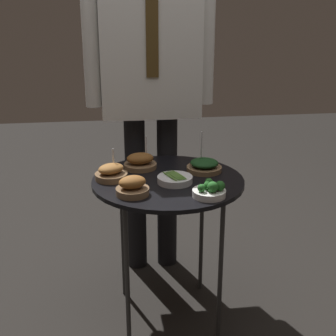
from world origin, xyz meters
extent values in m
plane|color=black|center=(0.00, 0.00, 0.00)|extent=(8.00, 8.00, 0.00)
cylinder|color=black|center=(0.00, 0.00, 0.69)|extent=(0.66, 0.66, 0.02)
cylinder|color=#2D2D2D|center=(0.20, -0.20, 0.34)|extent=(0.02, 0.02, 0.68)
cylinder|color=#2D2D2D|center=(-0.20, -0.20, 0.34)|extent=(0.02, 0.02, 0.68)
cylinder|color=#2D2D2D|center=(0.20, 0.20, 0.34)|extent=(0.02, 0.02, 0.68)
cylinder|color=#2D2D2D|center=(-0.20, 0.20, 0.34)|extent=(0.02, 0.02, 0.68)
cylinder|color=brown|center=(-0.11, 0.16, 0.71)|extent=(0.15, 0.15, 0.02)
ellipsoid|color=brown|center=(-0.11, 0.16, 0.74)|extent=(0.13, 0.10, 0.05)
cylinder|color=silver|center=(-0.08, 0.19, 0.77)|extent=(0.01, 0.01, 0.14)
cylinder|color=silver|center=(0.02, -0.05, 0.71)|extent=(0.15, 0.15, 0.03)
ellipsoid|color=#5B8938|center=(0.04, -0.04, 0.73)|extent=(0.05, 0.12, 0.01)
ellipsoid|color=#5B8938|center=(0.03, -0.04, 0.73)|extent=(0.05, 0.12, 0.01)
ellipsoid|color=#5B8938|center=(0.02, -0.05, 0.73)|extent=(0.05, 0.12, 0.01)
ellipsoid|color=#5B8938|center=(0.01, -0.05, 0.73)|extent=(0.05, 0.12, 0.01)
ellipsoid|color=#5B8938|center=(0.00, -0.06, 0.73)|extent=(0.05, 0.12, 0.01)
cylinder|color=brown|center=(-0.16, -0.15, 0.71)|extent=(0.13, 0.13, 0.03)
ellipsoid|color=brown|center=(-0.16, -0.15, 0.75)|extent=(0.13, 0.11, 0.05)
cylinder|color=white|center=(0.13, -0.21, 0.71)|extent=(0.13, 0.13, 0.03)
sphere|color=#236023|center=(0.17, -0.22, 0.74)|extent=(0.04, 0.04, 0.04)
sphere|color=#236023|center=(0.14, -0.17, 0.74)|extent=(0.03, 0.03, 0.03)
sphere|color=#236023|center=(0.13, -0.21, 0.74)|extent=(0.03, 0.03, 0.03)
sphere|color=#236023|center=(0.10, -0.23, 0.74)|extent=(0.03, 0.03, 0.03)
sphere|color=#236023|center=(0.14, -0.24, 0.74)|extent=(0.04, 0.04, 0.04)
cylinder|color=brown|center=(-0.24, 0.03, 0.71)|extent=(0.14, 0.14, 0.03)
ellipsoid|color=#93602D|center=(-0.24, 0.03, 0.74)|extent=(0.14, 0.13, 0.04)
cylinder|color=silver|center=(-0.23, 0.07, 0.76)|extent=(0.01, 0.01, 0.12)
cylinder|color=brown|center=(0.17, 0.08, 0.71)|extent=(0.16, 0.16, 0.02)
ellipsoid|color=#143816|center=(0.17, 0.08, 0.73)|extent=(0.13, 0.13, 0.03)
cylinder|color=silver|center=(0.17, 0.12, 0.78)|extent=(0.01, 0.01, 0.17)
cylinder|color=black|center=(-0.11, 0.48, 0.43)|extent=(0.11, 0.11, 0.87)
cylinder|color=black|center=(0.06, 0.48, 0.43)|extent=(0.11, 0.11, 0.87)
cube|color=silver|center=(-0.02, 0.48, 1.19)|extent=(0.49, 0.24, 0.65)
cube|color=#4C3819|center=(-0.02, 0.36, 1.27)|extent=(0.06, 0.01, 0.39)
cylinder|color=silver|center=(-0.31, 0.48, 1.22)|extent=(0.08, 0.08, 0.60)
cylinder|color=silver|center=(0.26, 0.48, 1.22)|extent=(0.08, 0.08, 0.60)
camera|label=1|loc=(-0.26, -1.87, 1.41)|focal=50.00mm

